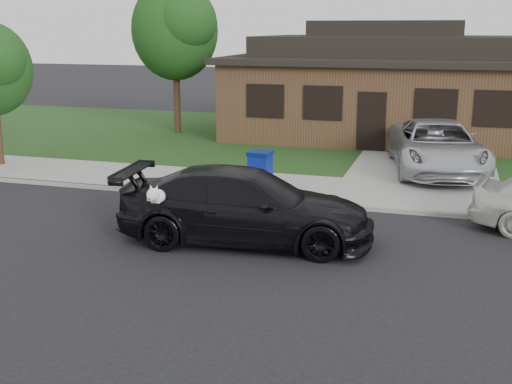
% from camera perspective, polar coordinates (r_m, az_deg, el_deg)
% --- Properties ---
extents(ground, '(120.00, 120.00, 0.00)m').
position_cam_1_polar(ground, '(14.72, -11.14, -3.74)').
color(ground, black).
rests_on(ground, ground).
extents(sidewalk, '(60.00, 3.00, 0.12)m').
position_cam_1_polar(sidewalk, '(19.08, -4.17, 0.88)').
color(sidewalk, gray).
rests_on(sidewalk, ground).
extents(curb, '(60.00, 0.12, 0.12)m').
position_cam_1_polar(curb, '(17.74, -5.90, -0.21)').
color(curb, gray).
rests_on(curb, ground).
extents(lawn, '(60.00, 13.00, 0.13)m').
position_cam_1_polar(lawn, '(26.55, 2.02, 4.77)').
color(lawn, '#193814').
rests_on(lawn, ground).
extents(driveway, '(4.50, 13.00, 0.14)m').
position_cam_1_polar(driveway, '(22.76, 14.80, 2.67)').
color(driveway, gray).
rests_on(driveway, ground).
extents(sedan, '(5.67, 2.78, 1.59)m').
position_cam_1_polar(sedan, '(13.77, -0.94, -1.26)').
color(sedan, black).
rests_on(sedan, ground).
extents(minivan, '(3.57, 6.03, 1.57)m').
position_cam_1_polar(minivan, '(20.76, 15.80, 3.92)').
color(minivan, '#BABDC2').
rests_on(minivan, driveway).
extents(recycling_bin, '(0.67, 0.69, 1.03)m').
position_cam_1_polar(recycling_bin, '(18.11, 0.37, 2.06)').
color(recycling_bin, navy).
rests_on(recycling_bin, sidewalk).
extents(house, '(12.60, 8.60, 4.65)m').
position_cam_1_polar(house, '(27.54, 11.33, 9.19)').
color(house, '#422B1C').
rests_on(house, ground).
extents(tree_0, '(3.78, 3.60, 6.34)m').
position_cam_1_polar(tree_0, '(27.49, -7.01, 14.25)').
color(tree_0, '#332114').
rests_on(tree_0, ground).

